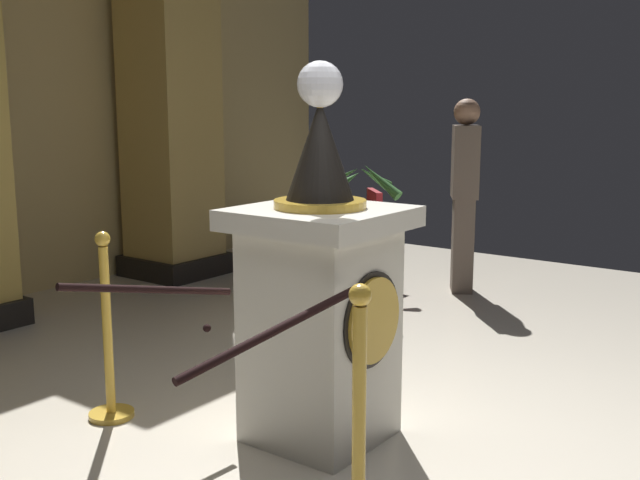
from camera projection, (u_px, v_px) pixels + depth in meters
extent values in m
plane|color=beige|center=(369.00, 464.00, 3.54)|extent=(10.03, 10.03, 0.00)
cube|color=beige|center=(320.00, 335.00, 3.75)|extent=(0.60, 0.60, 1.07)
cube|color=beige|center=(320.00, 218.00, 3.64)|extent=(0.75, 0.75, 0.10)
cylinder|color=gold|center=(374.00, 320.00, 3.54)|extent=(0.41, 0.03, 0.41)
cylinder|color=black|center=(372.00, 320.00, 3.54)|extent=(0.46, 0.01, 0.46)
cylinder|color=gold|center=(320.00, 204.00, 3.63)|extent=(0.45, 0.45, 0.04)
cone|color=black|center=(320.00, 150.00, 3.58)|extent=(0.33, 0.33, 0.47)
cylinder|color=gold|center=(320.00, 102.00, 3.54)|extent=(0.03, 0.03, 0.05)
sphere|color=silver|center=(320.00, 84.00, 3.53)|extent=(0.22, 0.22, 0.22)
cylinder|color=gold|center=(112.00, 414.00, 4.07)|extent=(0.24, 0.24, 0.03)
cylinder|color=gold|center=(107.00, 334.00, 3.99)|extent=(0.05, 0.05, 0.94)
sphere|color=gold|center=(103.00, 239.00, 3.90)|extent=(0.08, 0.08, 0.08)
cylinder|color=gold|center=(359.00, 440.00, 2.67)|extent=(0.05, 0.05, 0.98)
sphere|color=gold|center=(360.00, 295.00, 2.58)|extent=(0.08, 0.08, 0.08)
cylinder|color=black|center=(151.00, 290.00, 3.60)|extent=(0.92, 0.20, 0.22)
cylinder|color=black|center=(274.00, 331.00, 2.95)|extent=(0.92, 0.20, 0.22)
sphere|color=black|center=(207.00, 328.00, 3.29)|extent=(0.04, 0.04, 0.04)
cube|color=black|center=(176.00, 264.00, 7.46)|extent=(0.81, 0.81, 0.20)
cube|color=tan|center=(169.00, 70.00, 7.13)|extent=(0.71, 0.71, 3.94)
cylinder|color=black|center=(359.00, 261.00, 7.01)|extent=(0.48, 0.48, 0.45)
cylinder|color=brown|center=(359.00, 217.00, 6.93)|extent=(0.08, 0.08, 0.36)
cone|color=#387533|center=(375.00, 177.00, 7.03)|extent=(0.45, 0.15, 0.28)
cone|color=#387533|center=(340.00, 178.00, 7.00)|extent=(0.10, 0.44, 0.28)
cone|color=#387533|center=(346.00, 181.00, 6.70)|extent=(0.45, 0.10, 0.22)
cone|color=#387533|center=(381.00, 181.00, 6.75)|extent=(0.12, 0.41, 0.35)
cube|color=brown|center=(462.00, 245.00, 6.74)|extent=(0.33, 0.30, 0.84)
cube|color=brown|center=(465.00, 162.00, 6.61)|extent=(0.42, 0.37, 0.63)
sphere|color=#997056|center=(467.00, 112.00, 6.53)|extent=(0.23, 0.23, 0.23)
cylinder|color=#332D28|center=(299.00, 314.00, 6.01)|extent=(0.39, 0.39, 0.03)
cylinder|color=#332D28|center=(299.00, 271.00, 5.95)|extent=(0.06, 0.06, 0.73)
cylinder|color=silver|center=(298.00, 225.00, 5.88)|extent=(0.55, 0.55, 0.03)
cylinder|color=black|center=(332.00, 274.00, 6.45)|extent=(0.03, 0.03, 0.45)
cylinder|color=black|center=(337.00, 283.00, 6.14)|extent=(0.03, 0.03, 0.45)
cylinder|color=black|center=(368.00, 273.00, 6.50)|extent=(0.03, 0.03, 0.45)
cylinder|color=black|center=(376.00, 282.00, 6.18)|extent=(0.03, 0.03, 0.45)
cube|color=maroon|center=(354.00, 248.00, 6.27)|extent=(0.57, 0.57, 0.06)
cube|color=maroon|center=(374.00, 217.00, 6.25)|extent=(0.32, 0.31, 0.45)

